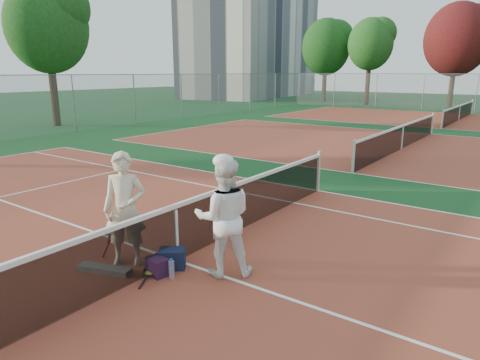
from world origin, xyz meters
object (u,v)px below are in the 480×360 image
(player_b, at_px, (224,218))
(racket_spare, at_px, (151,272))
(player_a, at_px, (125,209))
(water_bottle, at_px, (172,270))
(sports_bag_navy, at_px, (172,259))
(apartment_block, at_px, (254,38))
(net_main, at_px, (176,233))
(racket_black_held, at_px, (237,258))
(racket_red, at_px, (113,244))
(sports_bag_purple, at_px, (157,267))

(player_b, distance_m, racket_spare, 1.47)
(player_b, height_order, racket_spare, player_b)
(racket_spare, bearing_deg, player_a, 55.67)
(racket_spare, relative_size, water_bottle, 1.99)
(sports_bag_navy, bearing_deg, apartment_block, 122.45)
(water_bottle, bearing_deg, player_b, 49.17)
(net_main, relative_size, sports_bag_navy, 26.23)
(net_main, distance_m, water_bottle, 0.75)
(water_bottle, bearing_deg, racket_black_held, 43.78)
(racket_red, bearing_deg, sports_bag_purple, -23.52)
(player_a, height_order, sports_bag_navy, player_a)
(racket_black_held, bearing_deg, player_b, -7.57)
(net_main, height_order, player_b, player_b)
(racket_red, xyz_separation_m, sports_bag_navy, (1.10, 0.33, -0.11))
(player_b, bearing_deg, sports_bag_navy, -16.25)
(net_main, distance_m, racket_spare, 0.78)
(racket_red, relative_size, racket_black_held, 0.98)
(player_b, xyz_separation_m, water_bottle, (-0.55, -0.63, -0.79))
(racket_spare, height_order, water_bottle, water_bottle)
(player_a, relative_size, player_b, 1.01)
(racket_spare, height_order, sports_bag_purple, sports_bag_purple)
(net_main, height_order, racket_spare, net_main)
(racket_black_held, distance_m, water_bottle, 1.04)
(player_b, bearing_deg, sports_bag_purple, -0.87)
(apartment_block, height_order, racket_black_held, apartment_block)
(water_bottle, bearing_deg, sports_bag_navy, 132.32)
(apartment_block, distance_m, racket_black_held, 53.11)
(water_bottle, bearing_deg, player_a, -179.46)
(player_b, distance_m, racket_black_held, 0.69)
(player_a, height_order, water_bottle, player_a)
(racket_red, bearing_deg, racket_spare, -27.83)
(apartment_block, xyz_separation_m, player_b, (28.93, -43.89, -6.56))
(player_a, height_order, sports_bag_purple, player_a)
(racket_black_held, relative_size, sports_bag_navy, 1.34)
(apartment_block, height_order, racket_red, apartment_block)
(apartment_block, bearing_deg, sports_bag_navy, -57.55)
(apartment_block, height_order, sports_bag_navy, apartment_block)
(racket_black_held, xyz_separation_m, sports_bag_purple, (-1.03, -0.75, -0.14))
(player_a, distance_m, sports_bag_navy, 1.13)
(racket_black_held, height_order, sports_bag_purple, racket_black_held)
(apartment_block, bearing_deg, racket_red, -58.76)
(net_main, height_order, sports_bag_navy, net_main)
(racket_red, xyz_separation_m, racket_black_held, (2.10, 0.76, 0.01))
(player_a, xyz_separation_m, water_bottle, (1.01, 0.01, -0.81))
(racket_spare, relative_size, sports_bag_navy, 1.43)
(net_main, height_order, sports_bag_purple, net_main)
(water_bottle, bearing_deg, racket_spare, -162.19)
(net_main, distance_m, player_b, 1.04)
(player_a, distance_m, racket_red, 0.76)
(racket_black_held, xyz_separation_m, racket_spare, (-1.10, -0.83, -0.22))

